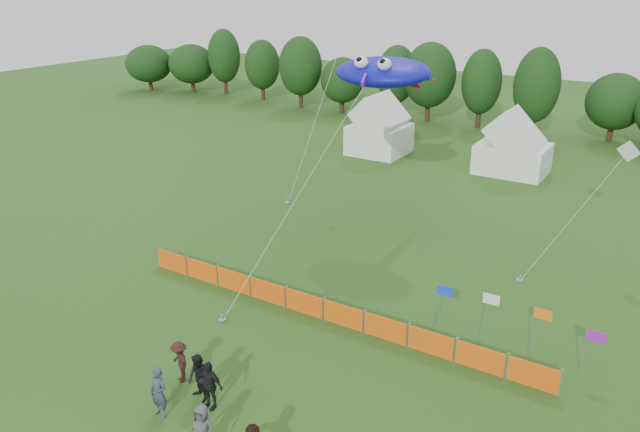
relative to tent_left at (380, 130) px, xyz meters
The scene contains 14 objects.
ground 33.81m from the tent_left, 71.92° to the right, with size 160.00×160.00×0.00m, color #234C16.
treeline 17.77m from the tent_left, 46.74° to the left, with size 104.57×8.78×8.36m.
tent_left is the anchor object (origin of this frame).
tent_right 10.98m from the tent_left, ahead, with size 5.13×4.10×3.62m.
barrier_fence 27.31m from the tent_left, 68.12° to the right, with size 19.90×0.06×1.00m.
flag_row 29.22m from the tent_left, 52.94° to the right, with size 6.73×0.30×2.27m.
spectator_a 34.80m from the tent_left, 75.42° to the right, with size 0.69×0.46×1.90m, color #2F3E4F.
spectator_b 33.65m from the tent_left, 73.89° to the right, with size 0.88×0.69×1.82m, color black.
spectator_c 32.85m from the tent_left, 75.96° to the right, with size 1.07×0.61×1.65m, color black.
spectator_d 33.91m from the tent_left, 73.01° to the right, with size 1.08×0.45×1.84m, color black.
spectator_e 35.98m from the tent_left, 71.89° to the right, with size 0.85×0.55×1.74m, color #454549.
stingray_kite 16.89m from the tent_left, 62.64° to the right, with size 5.75×21.28×10.04m.
small_kite_white 23.07m from the tent_left, 34.96° to the right, with size 4.00×5.78×6.40m.
small_kite_dark 10.80m from the tent_left, 85.23° to the right, with size 0.99×9.97×15.37m.
Camera 1 is at (12.15, -13.46, 14.22)m, focal length 35.00 mm.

